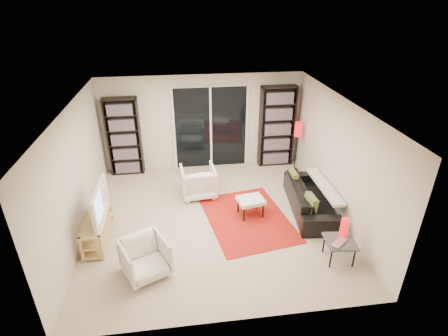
{
  "coord_description": "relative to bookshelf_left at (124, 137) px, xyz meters",
  "views": [
    {
      "loc": [
        -0.58,
        -5.88,
        4.2
      ],
      "look_at": [
        0.25,
        0.3,
        1.0
      ],
      "focal_mm": 28.0,
      "sensor_mm": 36.0,
      "label": 1
    }
  ],
  "objects": [
    {
      "name": "bookshelf_right",
      "position": [
        3.85,
        -0.0,
        0.07
      ],
      "size": [
        0.9,
        0.3,
        2.1
      ],
      "color": "black",
      "rests_on": "ground"
    },
    {
      "name": "wall_right",
      "position": [
        4.45,
        -2.33,
        0.22
      ],
      "size": [
        0.02,
        5.0,
        2.4
      ],
      "primitive_type": "cube",
      "color": "beige",
      "rests_on": "ground"
    },
    {
      "name": "floor_lamp",
      "position": [
        4.25,
        -0.49,
        0.02
      ],
      "size": [
        0.2,
        0.2,
        1.32
      ],
      "color": "black",
      "rests_on": "floor"
    },
    {
      "name": "side_table",
      "position": [
        3.95,
        -3.81,
        -0.62
      ],
      "size": [
        0.53,
        0.53,
        0.4
      ],
      "color": "#444449",
      "rests_on": "floor"
    },
    {
      "name": "floor",
      "position": [
        1.95,
        -2.33,
        -0.98
      ],
      "size": [
        5.0,
        5.0,
        0.0
      ],
      "primitive_type": "plane",
      "color": "#C2AC97",
      "rests_on": "ground"
    },
    {
      "name": "laptop",
      "position": [
        3.93,
        -3.92,
        -0.56
      ],
      "size": [
        0.4,
        0.37,
        0.03
      ],
      "primitive_type": "imported",
      "rotation": [
        0.0,
        0.0,
        0.65
      ],
      "color": "silver",
      "rests_on": "side_table"
    },
    {
      "name": "sliding_door",
      "position": [
        2.15,
        0.13,
        0.07
      ],
      "size": [
        1.92,
        0.08,
        2.16
      ],
      "color": "white",
      "rests_on": "ground"
    },
    {
      "name": "sofa",
      "position": [
        4.01,
        -2.27,
        -0.69
      ],
      "size": [
        0.99,
        2.05,
        0.58
      ],
      "primitive_type": "imported",
      "rotation": [
        0.0,
        0.0,
        1.46
      ],
      "color": "black",
      "rests_on": "floor"
    },
    {
      "name": "ceiling",
      "position": [
        1.95,
        -2.33,
        1.42
      ],
      "size": [
        5.0,
        5.0,
        0.02
      ],
      "primitive_type": "cube",
      "color": "white",
      "rests_on": "wall_back"
    },
    {
      "name": "tv_stand",
      "position": [
        -0.25,
        -2.72,
        -0.71
      ],
      "size": [
        0.38,
        1.19,
        0.5
      ],
      "color": "tan",
      "rests_on": "floor"
    },
    {
      "name": "armchair_front",
      "position": [
        0.68,
        -3.71,
        -0.65
      ],
      "size": [
        0.92,
        0.93,
        0.64
      ],
      "primitive_type": "imported",
      "rotation": [
        0.0,
        0.0,
        0.45
      ],
      "color": "silver",
      "rests_on": "floor"
    },
    {
      "name": "table_lamp",
      "position": [
        4.06,
        -3.68,
        -0.41
      ],
      "size": [
        0.15,
        0.15,
        0.33
      ],
      "primitive_type": "cylinder",
      "color": "red",
      "rests_on": "side_table"
    },
    {
      "name": "rug",
      "position": [
        2.63,
        -2.43,
        -0.97
      ],
      "size": [
        1.9,
        2.35,
        0.01
      ],
      "primitive_type": "cube",
      "rotation": [
        0.0,
        0.0,
        0.17
      ],
      "color": "#A51911",
      "rests_on": "floor"
    },
    {
      "name": "ottoman",
      "position": [
        2.71,
        -2.31,
        -0.63
      ],
      "size": [
        0.59,
        0.51,
        0.4
      ],
      "color": "silver",
      "rests_on": "floor"
    },
    {
      "name": "bookshelf_left",
      "position": [
        0.0,
        0.0,
        0.0
      ],
      "size": [
        0.8,
        0.3,
        1.95
      ],
      "color": "black",
      "rests_on": "ground"
    },
    {
      "name": "wall_back",
      "position": [
        1.95,
        0.17,
        0.22
      ],
      "size": [
        5.0,
        0.02,
        2.4
      ],
      "primitive_type": "cube",
      "color": "beige",
      "rests_on": "ground"
    },
    {
      "name": "armchair_back",
      "position": [
        1.71,
        -1.35,
        -0.63
      ],
      "size": [
        0.81,
        0.83,
        0.7
      ],
      "primitive_type": "imported",
      "rotation": [
        0.0,
        0.0,
        3.23
      ],
      "color": "silver",
      "rests_on": "floor"
    },
    {
      "name": "wall_left",
      "position": [
        -0.55,
        -2.33,
        0.22
      ],
      "size": [
        0.02,
        5.0,
        2.4
      ],
      "primitive_type": "cube",
      "color": "beige",
      "rests_on": "ground"
    },
    {
      "name": "tv",
      "position": [
        -0.23,
        -2.72,
        -0.16
      ],
      "size": [
        0.17,
        1.09,
        0.62
      ],
      "primitive_type": "imported",
      "rotation": [
        0.0,
        0.0,
        1.55
      ],
      "color": "black",
      "rests_on": "tv_stand"
    },
    {
      "name": "wall_front",
      "position": [
        1.95,
        -4.83,
        0.22
      ],
      "size": [
        5.0,
        0.02,
        2.4
      ],
      "primitive_type": "cube",
      "color": "beige",
      "rests_on": "ground"
    }
  ]
}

